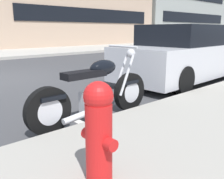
% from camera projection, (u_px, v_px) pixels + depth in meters
% --- Properties ---
extents(sidewalk_far_curb, '(120.00, 5.00, 0.14)m').
position_uv_depth(sidewalk_far_curb, '(119.00, 47.00, 20.07)').
color(sidewalk_far_curb, '#ADA89E').
rests_on(sidewalk_far_curb, ground).
extents(parking_stall_stripe, '(0.12, 2.20, 0.01)m').
position_uv_depth(parking_stall_stripe, '(67.00, 116.00, 4.10)').
color(parking_stall_stripe, silver).
rests_on(parking_stall_stripe, ground).
extents(parked_motorcycle, '(2.22, 0.62, 1.12)m').
position_uv_depth(parked_motorcycle, '(96.00, 93.00, 3.83)').
color(parked_motorcycle, black).
rests_on(parked_motorcycle, ground).
extents(parked_car_far_down_curb, '(4.68, 1.90, 1.49)m').
position_uv_depth(parked_car_far_down_curb, '(188.00, 54.00, 6.94)').
color(parked_car_far_down_curb, silver).
rests_on(parked_car_far_down_curb, ground).
extents(fire_hydrant, '(0.24, 0.36, 0.84)m').
position_uv_depth(fire_hydrant, '(99.00, 129.00, 2.03)').
color(fire_hydrant, red).
rests_on(fire_hydrant, sidewalk_near_curb).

